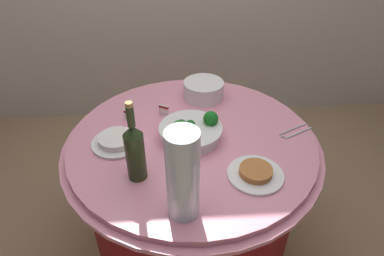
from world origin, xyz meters
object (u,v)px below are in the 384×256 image
decorative_fruit_vase (183,178)px  label_placard_front (129,115)px  plate_stack (204,90)px  serving_tongs (294,131)px  label_placard_mid (164,110)px  broccoli_bowl (191,131)px  food_plate_rice (117,141)px  wine_bottle (135,151)px  food_plate_peanuts (256,173)px

decorative_fruit_vase → label_placard_front: 0.63m
plate_stack → decorative_fruit_vase: (-0.14, -0.76, 0.12)m
decorative_fruit_vase → serving_tongs: size_ratio=2.09×
label_placard_front → label_placard_mid: (0.17, 0.03, 0.00)m
broccoli_bowl → food_plate_rice: broccoli_bowl is taller
decorative_fruit_vase → food_plate_rice: size_ratio=1.55×
label_placard_mid → label_placard_front: bearing=-168.4°
decorative_fruit_vase → serving_tongs: bearing=38.6°
food_plate_rice → label_placard_front: (0.04, 0.18, 0.01)m
food_plate_rice → wine_bottle: bearing=-63.6°
decorative_fruit_vase → food_plate_peanuts: (0.29, 0.15, -0.15)m
decorative_fruit_vase → label_placard_mid: (-0.07, 0.61, -0.13)m
serving_tongs → food_plate_peanuts: food_plate_peanuts is taller
broccoli_bowl → serving_tongs: broccoli_bowl is taller
serving_tongs → food_plate_peanuts: (-0.24, -0.27, 0.01)m
label_placard_front → wine_bottle: bearing=-80.4°
wine_bottle → food_plate_peanuts: (0.46, -0.03, -0.11)m
broccoli_bowl → wine_bottle: 0.33m
food_plate_peanuts → label_placard_mid: (-0.35, 0.45, 0.02)m
plate_stack → label_placard_mid: size_ratio=3.82×
wine_bottle → food_plate_peanuts: wine_bottle is taller
decorative_fruit_vase → food_plate_rice: decorative_fruit_vase is taller
serving_tongs → food_plate_rice: size_ratio=0.74×
serving_tongs → food_plate_peanuts: 0.36m
wine_bottle → decorative_fruit_vase: size_ratio=0.99×
serving_tongs → label_placard_front: (-0.76, 0.15, 0.03)m
broccoli_bowl → label_placard_mid: bearing=121.7°
serving_tongs → food_plate_peanuts: size_ratio=0.74×
wine_bottle → food_plate_rice: wine_bottle is taller
plate_stack → label_placard_front: size_ratio=3.82×
broccoli_bowl → wine_bottle: (-0.22, -0.23, 0.09)m
plate_stack → decorative_fruit_vase: 0.78m
plate_stack → serving_tongs: (0.39, -0.34, -0.04)m
label_placard_front → food_plate_peanuts: bearing=-38.8°
wine_bottle → plate_stack: bearing=61.6°
label_placard_front → label_placard_mid: size_ratio=1.00×
wine_bottle → label_placard_front: (-0.07, 0.39, -0.10)m
food_plate_rice → food_plate_peanuts: size_ratio=1.00×
broccoli_bowl → food_plate_rice: 0.33m
wine_bottle → serving_tongs: 0.75m
serving_tongs → plate_stack: bearing=138.6°
broccoli_bowl → plate_stack: (0.09, 0.35, 0.00)m
plate_stack → label_placard_mid: bearing=-143.6°
plate_stack → label_placard_front: (-0.38, -0.19, -0.01)m
broccoli_bowl → food_plate_rice: bearing=-177.1°
food_plate_rice → label_placard_front: label_placard_front is taller
plate_stack → wine_bottle: bearing=-118.4°
food_plate_peanuts → food_plate_rice: bearing=156.8°
plate_stack → food_plate_rice: 0.56m
label_placard_front → plate_stack: bearing=26.7°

